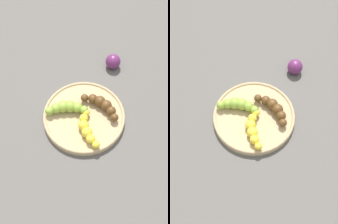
% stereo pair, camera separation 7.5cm
% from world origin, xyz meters
% --- Properties ---
extents(ground_plane, '(2.40, 2.40, 0.00)m').
position_xyz_m(ground_plane, '(0.00, 0.00, 0.00)').
color(ground_plane, '#56514C').
extents(fruit_bowl, '(0.25, 0.25, 0.02)m').
position_xyz_m(fruit_bowl, '(0.00, 0.00, 0.01)').
color(fruit_bowl, tan).
rests_on(fruit_bowl, ground_plane).
extents(banana_overripe, '(0.11, 0.09, 0.03)m').
position_xyz_m(banana_overripe, '(0.05, 0.03, 0.04)').
color(banana_overripe, '#593819').
rests_on(banana_overripe, fruit_bowl).
extents(banana_green, '(0.13, 0.05, 0.04)m').
position_xyz_m(banana_green, '(-0.05, 0.01, 0.04)').
color(banana_green, '#8CAD38').
rests_on(banana_green, fruit_bowl).
extents(banana_yellow, '(0.06, 0.13, 0.03)m').
position_xyz_m(banana_yellow, '(0.01, -0.05, 0.04)').
color(banana_yellow, yellow).
rests_on(banana_yellow, fruit_bowl).
extents(plum_purple, '(0.05, 0.05, 0.05)m').
position_xyz_m(plum_purple, '(0.09, 0.21, 0.03)').
color(plum_purple, '#662659').
rests_on(plum_purple, ground_plane).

